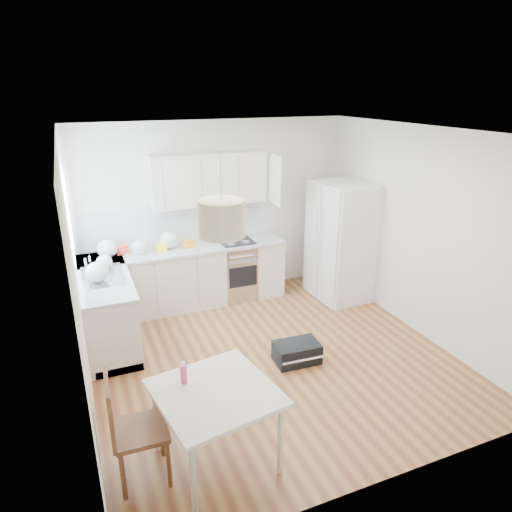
{
  "coord_description": "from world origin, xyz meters",
  "views": [
    {
      "loc": [
        -2.03,
        -4.42,
        3.14
      ],
      "look_at": [
        -0.04,
        0.4,
        1.2
      ],
      "focal_mm": 32.0,
      "sensor_mm": 36.0,
      "label": 1
    }
  ],
  "objects_px": {
    "dining_table": "(215,399)",
    "dining_chair": "(140,428)",
    "refrigerator": "(342,241)",
    "gym_bag": "(297,352)"
  },
  "relations": [
    {
      "from": "dining_table",
      "to": "dining_chair",
      "type": "relative_size",
      "value": 1.07
    },
    {
      "from": "refrigerator",
      "to": "dining_chair",
      "type": "distance_m",
      "value": 4.3
    },
    {
      "from": "dining_table",
      "to": "gym_bag",
      "type": "xyz_separation_m",
      "value": [
        1.37,
        1.14,
        -0.54
      ]
    },
    {
      "from": "refrigerator",
      "to": "dining_table",
      "type": "height_order",
      "value": "refrigerator"
    },
    {
      "from": "dining_chair",
      "to": "dining_table",
      "type": "bearing_deg",
      "value": -4.8
    },
    {
      "from": "gym_bag",
      "to": "dining_table",
      "type": "bearing_deg",
      "value": -136.72
    },
    {
      "from": "refrigerator",
      "to": "dining_chair",
      "type": "relative_size",
      "value": 1.78
    },
    {
      "from": "refrigerator",
      "to": "dining_chair",
      "type": "xyz_separation_m",
      "value": [
        -3.49,
        -2.49,
        -0.4
      ]
    },
    {
      "from": "refrigerator",
      "to": "dining_table",
      "type": "bearing_deg",
      "value": -140.48
    },
    {
      "from": "refrigerator",
      "to": "dining_chair",
      "type": "height_order",
      "value": "refrigerator"
    }
  ]
}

